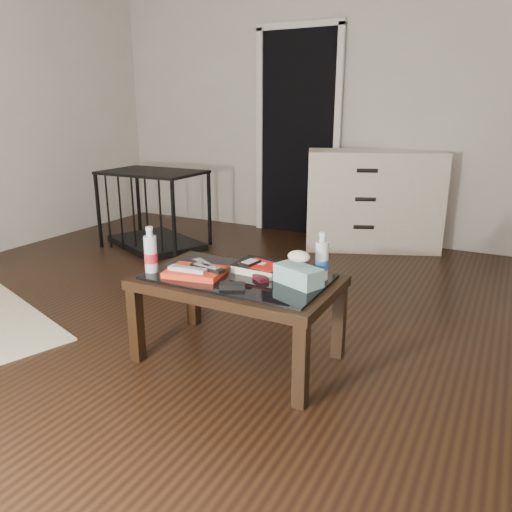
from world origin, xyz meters
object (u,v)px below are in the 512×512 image
at_px(dresser, 373,200).
at_px(water_bottle_right, 322,256).
at_px(coffee_table, 238,288).
at_px(tissue_box, 298,275).
at_px(water_bottle_left, 150,250).
at_px(textbook, 260,267).
at_px(pet_crate, 155,222).

height_order(dresser, water_bottle_right, dresser).
relative_size(coffee_table, water_bottle_right, 4.20).
relative_size(coffee_table, tissue_box, 4.35).
bearing_deg(water_bottle_left, textbook, 27.50).
height_order(pet_crate, water_bottle_right, pet_crate).
relative_size(coffee_table, water_bottle_left, 4.20).
relative_size(water_bottle_left, water_bottle_right, 1.00).
xyz_separation_m(coffee_table, dresser, (0.03, 2.47, 0.05)).
distance_m(coffee_table, tissue_box, 0.34).
bearing_deg(water_bottle_left, dresser, 80.03).
distance_m(pet_crate, water_bottle_left, 2.22).
height_order(dresser, pet_crate, dresser).
xyz_separation_m(pet_crate, textbook, (1.86, -1.46, 0.25)).
height_order(coffee_table, textbook, textbook).
distance_m(water_bottle_left, water_bottle_right, 0.87).
bearing_deg(tissue_box, textbook, -176.88).
bearing_deg(tissue_box, dresser, 118.50).
bearing_deg(pet_crate, water_bottle_right, -8.62).
bearing_deg(textbook, water_bottle_left, -149.58).
xyz_separation_m(pet_crate, water_bottle_right, (2.18, -1.41, 0.35)).
relative_size(pet_crate, tissue_box, 4.64).
xyz_separation_m(pet_crate, water_bottle_left, (1.36, -1.71, 0.35)).
bearing_deg(pet_crate, dresser, 50.80).
height_order(textbook, water_bottle_left, water_bottle_left).
bearing_deg(dresser, tissue_box, -105.07).
bearing_deg(textbook, pet_crate, 144.86).
relative_size(textbook, tissue_box, 1.09).
height_order(textbook, water_bottle_right, water_bottle_right).
distance_m(dresser, water_bottle_right, 2.35).
bearing_deg(textbook, water_bottle_right, 10.32).
height_order(coffee_table, water_bottle_right, water_bottle_right).
height_order(water_bottle_left, water_bottle_right, same).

